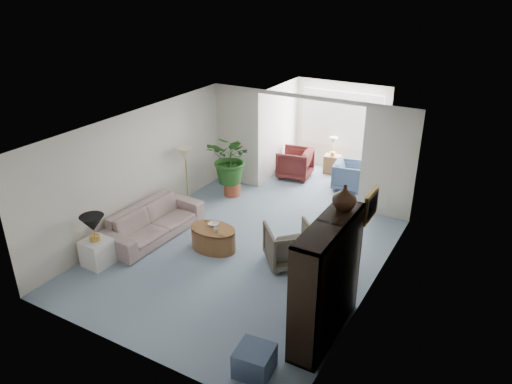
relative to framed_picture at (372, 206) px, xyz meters
The scene contains 26 objects.
floor 2.99m from the framed_picture, behind, with size 6.00×6.00×0.00m, color #7E95A7.
sunroom_floor 5.16m from the framed_picture, 120.36° to the left, with size 2.60×2.60×0.00m, color #7E95A7.
back_pier_left 5.37m from the framed_picture, 144.59° to the left, with size 1.20×0.12×2.50m, color silver.
back_pier_right 3.18m from the framed_picture, 100.24° to the left, with size 1.20×0.12×2.50m, color silver.
back_header 4.03m from the framed_picture, 128.43° to the left, with size 2.60×0.12×0.10m, color silver.
window_pane 5.83m from the framed_picture, 114.98° to the left, with size 2.20×0.02×1.50m, color white.
window_blinds 5.81m from the framed_picture, 115.11° to the left, with size 2.20×0.02×1.50m, color white.
framed_picture is the anchor object (origin of this frame).
sofa 4.61m from the framed_picture, behind, with size 2.25×0.88×0.66m, color #B5A699.
end_table 5.05m from the framed_picture, 162.01° to the right, with size 0.47×0.47×0.51m, color white.
table_lamp 4.91m from the framed_picture, 162.01° to the right, with size 0.44×0.44×0.30m, color black.
floor_lamp 4.93m from the framed_picture, 163.25° to the left, with size 0.36×0.36×0.28m, color beige.
coffee_table 3.39m from the framed_picture, behind, with size 0.95×0.95×0.45m, color olive.
coffee_bowl 3.34m from the framed_picture, behind, with size 0.20×0.20×0.05m, color silver.
coffee_cup 3.14m from the framed_picture, behind, with size 0.10×0.10×0.10m, color beige.
wingback_chair 2.05m from the framed_picture, 168.42° to the left, with size 0.82×0.85×0.77m, color #635D4E.
side_table_dark 1.73m from the framed_picture, 143.64° to the left, with size 0.53×0.43×0.64m, color black.
entertainment_cabinet 1.41m from the framed_picture, 101.18° to the right, with size 0.45×1.69×1.88m, color black.
cabinet_urn 0.79m from the framed_picture, 109.11° to the right, with size 0.35×0.35×0.37m, color black.
ottoman 2.91m from the framed_picture, 107.19° to the right, with size 0.49×0.49×0.39m, color #4B5B81.
plant_pot 4.96m from the framed_picture, 149.77° to the left, with size 0.40×0.40×0.32m, color #9C472D.
house_plant 4.78m from the framed_picture, 149.77° to the left, with size 1.11×0.96×1.24m, color #24551D.
sunroom_chair_blue 4.70m from the framed_picture, 112.74° to the left, with size 0.74×0.76×0.69m, color #4B5B81.
sunroom_chair_maroon 5.43m from the framed_picture, 127.98° to the left, with size 0.83×0.85×0.77m, color maroon.
sunroom_table 5.68m from the framed_picture, 116.93° to the left, with size 0.41×0.32×0.50m, color olive.
shelf_clutter 1.21m from the framed_picture, 104.51° to the right, with size 0.30×1.10×1.06m.
Camera 1 is at (4.23, -6.85, 5.01)m, focal length 34.13 mm.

